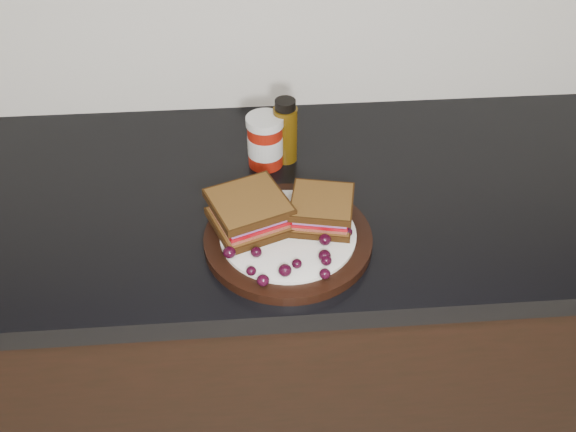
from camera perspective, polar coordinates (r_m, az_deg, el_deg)
name	(u,v)px	position (r m, az deg, el deg)	size (l,w,h in m)	color
base_cabinets	(265,350)	(1.52, -2.02, -11.84)	(3.96, 0.58, 0.86)	black
countertop	(260,200)	(1.19, -2.52, 1.42)	(3.98, 0.60, 0.04)	black
plate	(288,239)	(1.07, 0.00, -2.07)	(0.28, 0.28, 0.02)	black
sandwich_left	(249,212)	(1.06, -3.48, 0.35)	(0.12, 0.12, 0.05)	brown
sandwich_right	(322,210)	(1.07, 3.01, 0.55)	(0.10, 0.10, 0.05)	brown
grape_0	(229,252)	(1.01, -5.24, -3.24)	(0.02, 0.02, 0.02)	black
grape_1	(256,252)	(1.01, -2.84, -3.23)	(0.02, 0.02, 0.02)	black
grape_2	(251,271)	(0.99, -3.29, -4.90)	(0.02, 0.02, 0.01)	black
grape_3	(263,280)	(0.97, -2.23, -5.74)	(0.02, 0.02, 0.02)	black
grape_4	(285,270)	(0.98, -0.28, -4.86)	(0.02, 0.02, 0.02)	black
grape_5	(297,264)	(0.99, 0.80, -4.26)	(0.02, 0.02, 0.01)	black
grape_6	(325,274)	(0.98, 3.29, -5.16)	(0.02, 0.02, 0.02)	black
grape_7	(326,260)	(1.00, 3.42, -3.97)	(0.02, 0.02, 0.02)	black
grape_8	(325,256)	(1.01, 3.27, -3.55)	(0.02, 0.02, 0.02)	black
grape_9	(325,240)	(1.03, 3.31, -2.11)	(0.02, 0.02, 0.02)	black
grape_10	(347,232)	(1.05, 5.30, -1.43)	(0.02, 0.02, 0.02)	black
grape_11	(336,228)	(1.06, 4.30, -1.10)	(0.02, 0.02, 0.01)	black
grape_12	(335,219)	(1.07, 4.19, -0.26)	(0.02, 0.02, 0.02)	black
grape_13	(323,206)	(1.10, 3.15, 0.90)	(0.02, 0.02, 0.01)	black
grape_14	(254,210)	(1.09, -3.04, 0.50)	(0.02, 0.02, 0.02)	black
grape_15	(256,220)	(1.07, -2.84, -0.34)	(0.02, 0.02, 0.02)	black
grape_16	(242,228)	(1.06, -4.09, -1.07)	(0.02, 0.02, 0.01)	black
grape_17	(247,238)	(1.04, -3.71, -1.95)	(0.02, 0.02, 0.02)	black
grape_18	(250,217)	(1.08, -3.40, -0.05)	(0.02, 0.02, 0.02)	black
grape_19	(246,216)	(1.08, -3.72, -0.02)	(0.02, 0.02, 0.02)	black
grape_20	(256,235)	(1.04, -2.86, -1.69)	(0.02, 0.02, 0.02)	black
condiment_jar	(265,141)	(1.22, -2.04, 6.66)	(0.07, 0.07, 0.10)	maroon
oil_bottle	(285,130)	(1.23, -0.24, 7.62)	(0.05, 0.05, 0.13)	#4C3307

